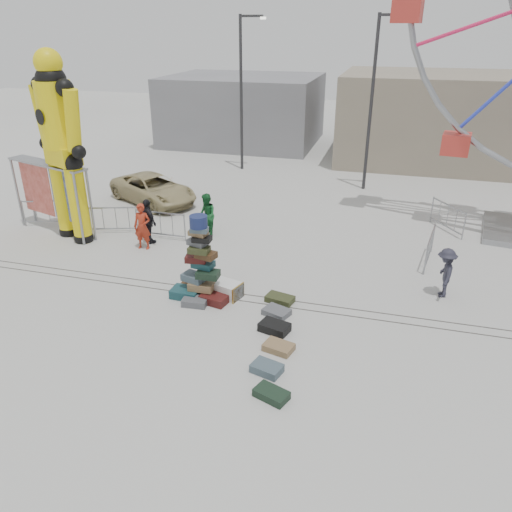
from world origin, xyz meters
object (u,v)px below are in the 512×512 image
(banner_scaffold, at_px, (50,181))
(parked_suv, at_px, (153,189))
(barricade_wheel_back, at_px, (447,217))
(pedestrian_grey, at_px, (445,273))
(barricade_wheel_front, at_px, (430,248))
(pedestrian_red, at_px, (142,227))
(lamp_post_left, at_px, (243,87))
(lamp_post_right, at_px, (374,96))
(crash_test_dummy, at_px, (61,142))
(steamer_trunk, at_px, (225,289))
(barricade_dummy_b, at_px, (116,220))
(pedestrian_black, at_px, (148,222))
(suitcase_tower, at_px, (202,275))
(barricade_dummy_c, at_px, (161,225))
(barricade_dummy_a, at_px, (49,213))
(pedestrian_green, at_px, (207,215))

(banner_scaffold, height_order, parked_suv, banner_scaffold)
(barricade_wheel_back, relative_size, pedestrian_grey, 1.29)
(barricade_wheel_front, height_order, parked_suv, parked_suv)
(barricade_wheel_front, bearing_deg, pedestrian_red, 107.54)
(lamp_post_left, bearing_deg, lamp_post_right, -15.95)
(lamp_post_left, bearing_deg, crash_test_dummy, -106.23)
(lamp_post_left, relative_size, steamer_trunk, 8.05)
(barricade_dummy_b, distance_m, pedestrian_black, 1.81)
(suitcase_tower, relative_size, barricade_wheel_front, 1.31)
(barricade_dummy_c, height_order, pedestrian_black, pedestrian_black)
(lamp_post_left, height_order, barricade_dummy_b, lamp_post_left)
(barricade_dummy_a, xyz_separation_m, pedestrian_black, (4.76, -0.57, 0.31))
(lamp_post_right, xyz_separation_m, barricade_dummy_b, (-9.05, -8.57, -3.93))
(barricade_dummy_a, height_order, pedestrian_green, pedestrian_green)
(barricade_dummy_a, height_order, pedestrian_grey, pedestrian_grey)
(crash_test_dummy, distance_m, pedestrian_red, 4.15)
(barricade_wheel_front, distance_m, barricade_wheel_back, 3.42)
(pedestrian_black, bearing_deg, suitcase_tower, 167.33)
(steamer_trunk, distance_m, barricade_dummy_b, 6.83)
(barricade_wheel_back, distance_m, pedestrian_green, 9.54)
(barricade_wheel_back, distance_m, parked_suv, 12.84)
(barricade_dummy_b, bearing_deg, steamer_trunk, -50.39)
(lamp_post_right, bearing_deg, barricade_dummy_a, -144.74)
(lamp_post_left, distance_m, pedestrian_red, 12.21)
(suitcase_tower, relative_size, pedestrian_green, 1.56)
(steamer_trunk, bearing_deg, parked_suv, 145.73)
(pedestrian_green, xyz_separation_m, pedestrian_black, (-1.84, -1.28, 0.02))
(pedestrian_black, bearing_deg, barricade_dummy_b, 13.01)
(pedestrian_grey, bearing_deg, steamer_trunk, -75.74)
(banner_scaffold, distance_m, barricade_dummy_c, 4.53)
(banner_scaffold, distance_m, pedestrian_red, 4.23)
(lamp_post_right, height_order, barricade_dummy_a, lamp_post_right)
(barricade_dummy_a, relative_size, barricade_wheel_back, 1.00)
(banner_scaffold, height_order, barricade_wheel_front, banner_scaffold)
(lamp_post_right, bearing_deg, lamp_post_left, 164.05)
(lamp_post_left, bearing_deg, parked_suv, -108.90)
(steamer_trunk, height_order, parked_suv, parked_suv)
(pedestrian_black, bearing_deg, lamp_post_right, -97.28)
(parked_suv, bearing_deg, barricade_dummy_a, 172.48)
(barricade_dummy_c, height_order, barricade_wheel_back, same)
(barricade_dummy_a, height_order, barricade_wheel_front, same)
(suitcase_tower, bearing_deg, pedestrian_black, 140.54)
(pedestrian_green, bearing_deg, suitcase_tower, -13.67)
(lamp_post_right, bearing_deg, suitcase_tower, -107.61)
(steamer_trunk, height_order, barricade_dummy_c, barricade_dummy_c)
(lamp_post_left, relative_size, barricade_dummy_b, 4.00)
(barricade_dummy_c, distance_m, barricade_wheel_back, 11.30)
(barricade_dummy_a, distance_m, barricade_wheel_back, 16.09)
(lamp_post_right, relative_size, lamp_post_left, 1.00)
(parked_suv, bearing_deg, banner_scaffold, -175.94)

